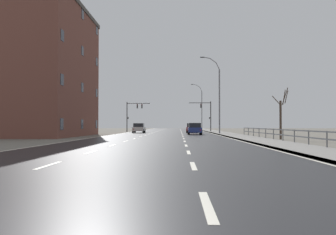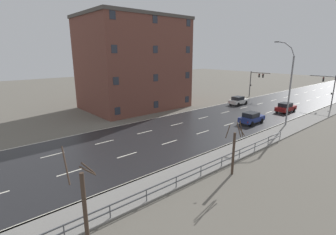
{
  "view_description": "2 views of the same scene",
  "coord_description": "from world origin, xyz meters",
  "views": [
    {
      "loc": [
        1.87,
        -3.66,
        1.33
      ],
      "look_at": [
        0.21,
        49.56,
        2.45
      ],
      "focal_mm": 37.0,
      "sensor_mm": 36.0,
      "label": 1
    },
    {
      "loc": [
        21.64,
        12.19,
        9.54
      ],
      "look_at": [
        0.0,
        30.77,
        2.05
      ],
      "focal_mm": 26.58,
      "sensor_mm": 36.0,
      "label": 2
    }
  ],
  "objects": [
    {
      "name": "ground_plane",
      "position": [
        0.0,
        48.0,
        -0.06
      ],
      "size": [
        160.0,
        160.0,
        0.12
      ],
      "color": "#666056"
    },
    {
      "name": "car_mid_centre",
      "position": [
        -4.58,
        52.11,
        0.8
      ],
      "size": [
        1.85,
        4.11,
        1.57
      ],
      "rotation": [
        0.0,
        0.0,
        0.0
      ],
      "color": "silver",
      "rests_on": "ground"
    },
    {
      "name": "traffic_signal_left",
      "position": [
        -6.81,
        61.22,
        3.85
      ],
      "size": [
        4.43,
        0.36,
        5.62
      ],
      "color": "#38383A",
      "rests_on": "ground"
    },
    {
      "name": "street_lamp_midground",
      "position": [
        7.41,
        45.11,
        5.34
      ],
      "size": [
        2.8,
        0.24,
        10.97
      ],
      "color": "slate",
      "rests_on": "ground"
    },
    {
      "name": "street_lamp_distant",
      "position": [
        7.42,
        82.3,
        5.59
      ],
      "size": [
        2.78,
        0.24,
        11.47
      ],
      "color": "slate",
      "rests_on": "ground"
    },
    {
      "name": "guardrail",
      "position": [
        9.85,
        21.78,
        0.71
      ],
      "size": [
        0.07,
        34.16,
        1.0
      ],
      "color": "#515459",
      "rests_on": "ground"
    },
    {
      "name": "car_near_right",
      "position": [
        3.99,
        52.82,
        0.8
      ],
      "size": [
        1.89,
        4.13,
        1.57
      ],
      "rotation": [
        0.0,
        0.0,
        -0.01
      ],
      "color": "maroon",
      "rests_on": "ground"
    },
    {
      "name": "bare_tree_mid",
      "position": [
        11.17,
        28.04,
        2.12
      ],
      "size": [
        1.31,
        1.38,
        4.69
      ],
      "color": "#423328",
      "rests_on": "ground"
    },
    {
      "name": "traffic_signal_right",
      "position": [
        7.17,
        61.76,
        3.73
      ],
      "size": [
        4.2,
        0.36,
        5.73
      ],
      "color": "#38383A",
      "rests_on": "ground"
    },
    {
      "name": "brick_building",
      "position": [
        -15.61,
        36.3,
        7.7
      ],
      "size": [
        12.64,
        16.75,
        15.37
      ],
      "color": "brown",
      "rests_on": "ground"
    },
    {
      "name": "sidewalk_right",
      "position": [
        8.43,
        60.0,
        0.06
      ],
      "size": [
        3.0,
        120.0,
        0.12
      ],
      "color": "gray",
      "rests_on": "ground"
    },
    {
      "name": "car_distant",
      "position": [
        3.99,
        42.56,
        0.8
      ],
      "size": [
        1.84,
        4.1,
        1.57
      ],
      "rotation": [
        0.0,
        0.0,
        -0.0
      ],
      "color": "navy",
      "rests_on": "ground"
    },
    {
      "name": "road_asphalt_strip",
      "position": [
        0.0,
        60.0,
        0.01
      ],
      "size": [
        14.0,
        120.0,
        0.03
      ],
      "color": "#232326",
      "rests_on": "ground"
    }
  ]
}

